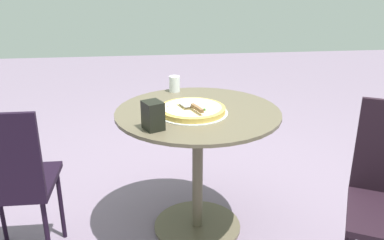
{
  "coord_description": "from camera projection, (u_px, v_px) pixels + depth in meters",
  "views": [
    {
      "loc": [
        0.26,
        2.03,
        1.46
      ],
      "look_at": [
        0.04,
        0.03,
        0.69
      ],
      "focal_mm": 38.22,
      "sensor_mm": 36.0,
      "label": 1
    }
  ],
  "objects": [
    {
      "name": "drinking_cup",
      "position": [
        174.0,
        84.0,
        2.49
      ],
      "size": [
        0.07,
        0.07,
        0.1
      ],
      "primitive_type": "cylinder",
      "color": "white",
      "rests_on": "patio_table"
    },
    {
      "name": "pizza_server",
      "position": [
        193.0,
        106.0,
        2.08
      ],
      "size": [
        0.12,
        0.21,
        0.02
      ],
      "color": "silver",
      "rests_on": "pizza_on_tray"
    },
    {
      "name": "patio_chair_far",
      "position": [
        9.0,
        178.0,
        1.93
      ],
      "size": [
        0.38,
        0.38,
        0.88
      ],
      "color": "black",
      "rests_on": "ground"
    },
    {
      "name": "patio_table",
      "position": [
        198.0,
        146.0,
        2.25
      ],
      "size": [
        0.88,
        0.88,
        0.73
      ],
      "color": "brown",
      "rests_on": "ground"
    },
    {
      "name": "napkin_dispenser",
      "position": [
        153.0,
        116.0,
        1.91
      ],
      "size": [
        0.11,
        0.12,
        0.14
      ],
      "primitive_type": "cube",
      "rotation": [
        0.0,
        0.0,
        5.14
      ],
      "color": "black",
      "rests_on": "patio_table"
    },
    {
      "name": "ground_plane",
      "position": [
        197.0,
        227.0,
        2.44
      ],
      "size": [
        10.0,
        10.0,
        0.0
      ],
      "primitive_type": "plane",
      "color": "slate"
    },
    {
      "name": "pizza_on_tray",
      "position": [
        192.0,
        110.0,
        2.14
      ],
      "size": [
        0.38,
        0.38,
        0.05
      ],
      "color": "silver",
      "rests_on": "patio_table"
    }
  ]
}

